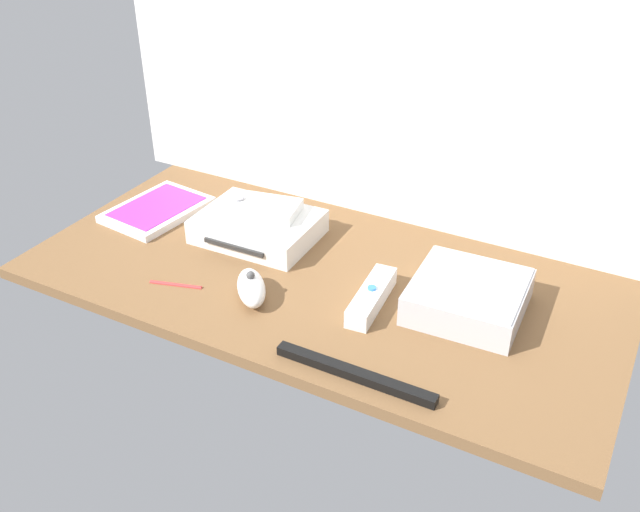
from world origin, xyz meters
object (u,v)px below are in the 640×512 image
(game_console, at_px, (258,227))
(remote_nunchuk, at_px, (251,288))
(remote_wand, at_px, (372,297))
(sensor_bar, at_px, (355,374))
(mini_computer, at_px, (468,296))
(remote_classic_pad, at_px, (259,207))
(stylus_pen, at_px, (176,283))
(game_case, at_px, (157,209))

(game_console, xyz_separation_m, remote_nunchuk, (0.10, -0.17, -0.00))
(remote_nunchuk, bearing_deg, remote_wand, -16.85)
(game_console, bearing_deg, sensor_bar, -40.33)
(mini_computer, height_order, remote_classic_pad, remote_classic_pad)
(sensor_bar, relative_size, stylus_pen, 2.67)
(mini_computer, distance_m, remote_nunchuk, 0.34)
(remote_wand, height_order, sensor_bar, remote_wand)
(stylus_pen, bearing_deg, sensor_bar, -10.26)
(remote_wand, xyz_separation_m, remote_classic_pad, (-0.28, 0.11, 0.04))
(mini_computer, xyz_separation_m, remote_wand, (-0.14, -0.06, -0.01))
(remote_wand, bearing_deg, game_console, 155.53)
(sensor_bar, height_order, stylus_pen, sensor_bar)
(remote_nunchuk, distance_m, stylus_pen, 0.14)
(remote_nunchuk, height_order, stylus_pen, remote_nunchuk)
(remote_nunchuk, xyz_separation_m, sensor_bar, (0.23, -0.09, -0.01))
(game_case, relative_size, stylus_pen, 2.27)
(remote_wand, relative_size, stylus_pen, 1.67)
(sensor_bar, bearing_deg, mini_computer, 68.89)
(game_case, xyz_separation_m, remote_nunchuk, (0.32, -0.16, 0.01))
(remote_classic_pad, relative_size, sensor_bar, 0.65)
(remote_nunchuk, relative_size, sensor_bar, 0.44)
(remote_wand, bearing_deg, sensor_bar, -78.02)
(game_console, distance_m, remote_nunchuk, 0.19)
(game_console, bearing_deg, remote_nunchuk, -61.99)
(remote_classic_pad, height_order, stylus_pen, remote_classic_pad)
(mini_computer, distance_m, game_case, 0.64)
(game_case, bearing_deg, sensor_bar, -17.95)
(game_case, bearing_deg, remote_classic_pad, 13.88)
(remote_nunchuk, height_order, sensor_bar, remote_nunchuk)
(mini_computer, height_order, stylus_pen, mini_computer)
(remote_wand, height_order, remote_classic_pad, remote_classic_pad)
(remote_wand, relative_size, sensor_bar, 0.63)
(game_case, distance_m, sensor_bar, 0.60)
(game_case, relative_size, sensor_bar, 0.85)
(sensor_bar, bearing_deg, game_case, 155.34)
(remote_wand, height_order, stylus_pen, remote_wand)
(mini_computer, height_order, sensor_bar, mini_computer)
(game_console, distance_m, game_case, 0.23)
(game_case, distance_m, remote_nunchuk, 0.36)
(game_case, bearing_deg, remote_nunchuk, -19.50)
(stylus_pen, bearing_deg, remote_wand, 18.46)
(game_case, bearing_deg, remote_wand, -2.79)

